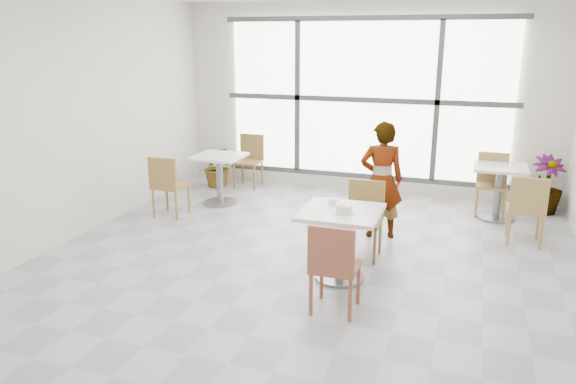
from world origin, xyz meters
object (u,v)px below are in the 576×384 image
(plant_left, at_px, (219,166))
(plant_right, at_px, (546,185))
(bg_table_left, at_px, (219,172))
(bg_table_right, at_px, (499,185))
(bg_chair_right_near, at_px, (527,206))
(bg_chair_left_far, at_px, (250,157))
(person, at_px, (381,180))
(bg_chair_left_near, at_px, (167,182))
(chair_far, at_px, (364,213))
(bg_chair_right_far, at_px, (492,179))
(main_table, at_px, (340,231))
(chair_near, at_px, (334,263))
(oatmeal_bowl, at_px, (344,209))
(coffee_cup, at_px, (332,202))

(plant_left, distance_m, plant_right, 5.07)
(bg_table_left, distance_m, bg_table_right, 4.01)
(bg_table_right, bearing_deg, bg_chair_right_near, -73.93)
(bg_chair_left_far, bearing_deg, person, -35.04)
(bg_chair_left_near, height_order, bg_chair_right_near, same)
(chair_far, relative_size, bg_chair_left_far, 1.00)
(bg_chair_right_far, bearing_deg, main_table, -117.86)
(bg_chair_left_far, distance_m, plant_left, 0.55)
(bg_table_right, xyz_separation_m, bg_chair_right_near, (0.29, -0.99, 0.01))
(chair_far, distance_m, bg_chair_left_near, 2.90)
(bg_table_left, relative_size, bg_table_right, 1.00)
(plant_left, bearing_deg, bg_chair_right_near, -15.41)
(plant_left, bearing_deg, bg_chair_left_near, -88.37)
(person, bearing_deg, plant_left, -41.76)
(bg_table_right, distance_m, plant_right, 0.82)
(chair_far, xyz_separation_m, bg_chair_right_far, (1.41, 2.12, 0.00))
(bg_table_left, distance_m, bg_chair_right_far, 3.95)
(chair_near, height_order, bg_table_left, chair_near)
(person, xyz_separation_m, plant_right, (2.08, 1.73, -0.32))
(chair_far, distance_m, oatmeal_bowl, 0.87)
(chair_far, height_order, bg_chair_right_near, same)
(person, bearing_deg, bg_table_right, -153.34)
(coffee_cup, bearing_deg, bg_chair_right_near, 36.42)
(oatmeal_bowl, xyz_separation_m, bg_chair_left_near, (-2.81, 1.31, -0.29))
(oatmeal_bowl, distance_m, person, 1.49)
(main_table, relative_size, person, 0.54)
(bg_table_right, bearing_deg, chair_near, -113.42)
(bg_chair_right_far, xyz_separation_m, plant_right, (0.74, 0.28, -0.08))
(bg_chair_right_near, distance_m, bg_chair_right_far, 1.26)
(bg_chair_right_far, bearing_deg, chair_near, -110.97)
(oatmeal_bowl, bearing_deg, bg_table_right, 60.30)
(main_table, relative_size, bg_table_right, 1.07)
(bg_chair_right_far, bearing_deg, chair_far, -123.63)
(person, relative_size, plant_right, 1.77)
(oatmeal_bowl, relative_size, bg_chair_right_far, 0.24)
(bg_chair_left_far, bearing_deg, oatmeal_bowl, -53.77)
(oatmeal_bowl, height_order, coffee_cup, oatmeal_bowl)
(oatmeal_bowl, height_order, plant_right, oatmeal_bowl)
(bg_table_left, relative_size, bg_chair_left_near, 0.86)
(oatmeal_bowl, bearing_deg, bg_chair_right_far, 63.47)
(bg_chair_right_far, distance_m, plant_left, 4.33)
(bg_chair_left_near, relative_size, plant_left, 1.22)
(coffee_cup, relative_size, bg_table_left, 0.21)
(oatmeal_bowl, height_order, person, person)
(bg_chair_left_near, bearing_deg, chair_near, 145.33)
(bg_chair_right_far, bearing_deg, bg_table_left, -168.31)
(bg_chair_left_far, xyz_separation_m, bg_chair_right_far, (3.84, -0.30, 0.00))
(oatmeal_bowl, bearing_deg, bg_chair_right_near, 43.27)
(main_table, distance_m, chair_near, 0.77)
(bg_chair_left_near, relative_size, plant_right, 1.05)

